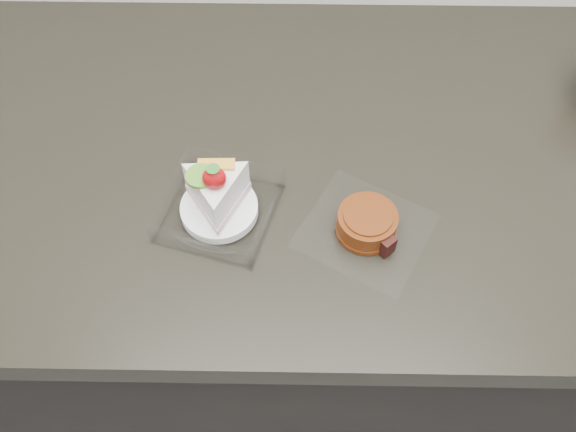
% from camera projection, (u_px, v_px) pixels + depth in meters
% --- Properties ---
extents(counter, '(2.04, 0.64, 0.90)m').
position_uv_depth(counter, '(318.00, 297.00, 1.25)').
color(counter, black).
rests_on(counter, ground).
extents(cake_tray, '(0.17, 0.17, 0.11)m').
position_uv_depth(cake_tray, '(218.00, 201.00, 0.80)').
color(cake_tray, white).
rests_on(cake_tray, counter).
extents(mooncake_wrap, '(0.20, 0.19, 0.04)m').
position_uv_depth(mooncake_wrap, '(367.00, 225.00, 0.79)').
color(mooncake_wrap, white).
rests_on(mooncake_wrap, counter).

